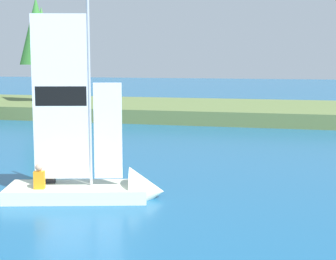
% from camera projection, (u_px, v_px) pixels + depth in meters
% --- Properties ---
extents(shore_bank, '(80.00, 10.37, 0.84)m').
position_uv_depth(shore_bank, '(243.00, 111.00, 34.50)').
color(shore_bank, '#5B703D').
rests_on(shore_bank, ground).
extents(shoreline_tree_midleft, '(2.44, 2.44, 7.25)m').
position_uv_depth(shoreline_tree_midleft, '(37.00, 32.00, 36.47)').
color(shoreline_tree_midleft, brown).
rests_on(shoreline_tree_midleft, shore_bank).
extents(shoreline_tree_centre, '(2.01, 2.01, 6.62)m').
position_uv_depth(shoreline_tree_centre, '(42.00, 36.00, 36.67)').
color(shoreline_tree_centre, brown).
rests_on(shoreline_tree_centre, shore_bank).
extents(sailboat, '(4.53, 2.55, 6.18)m').
position_uv_depth(sailboat, '(105.00, 185.00, 14.40)').
color(sailboat, silver).
rests_on(sailboat, ground).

